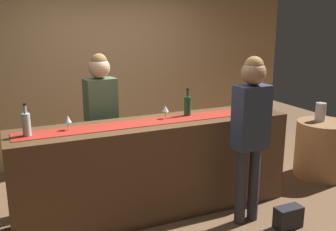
{
  "coord_description": "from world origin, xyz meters",
  "views": [
    {
      "loc": [
        -1.43,
        -3.5,
        2.02
      ],
      "look_at": [
        0.14,
        0.0,
        1.06
      ],
      "focal_mm": 40.84,
      "sensor_mm": 36.0,
      "label": 1
    }
  ],
  "objects_px": {
    "customer_sipping": "(251,123)",
    "wine_bottle_clear": "(26,124)",
    "wine_bottle_amber": "(251,102)",
    "bartender": "(101,111)",
    "handbag": "(288,217)",
    "wine_glass_near_customer": "(68,120)",
    "wine_glass_mid_counter": "(165,109)",
    "round_side_table": "(322,149)",
    "wine_bottle_green": "(187,106)",
    "vase_on_side_table": "(320,112)"
  },
  "relations": [
    {
      "from": "wine_glass_mid_counter",
      "to": "customer_sipping",
      "type": "xyz_separation_m",
      "value": [
        0.63,
        -0.62,
        -0.07
      ]
    },
    {
      "from": "vase_on_side_table",
      "to": "wine_glass_near_customer",
      "type": "bearing_deg",
      "value": -179.34
    },
    {
      "from": "bartender",
      "to": "round_side_table",
      "type": "height_order",
      "value": "bartender"
    },
    {
      "from": "customer_sipping",
      "to": "round_side_table",
      "type": "relative_size",
      "value": 2.29
    },
    {
      "from": "customer_sipping",
      "to": "wine_bottle_green",
      "type": "bearing_deg",
      "value": 117.83
    },
    {
      "from": "customer_sipping",
      "to": "wine_bottle_clear",
      "type": "bearing_deg",
      "value": 163.09
    },
    {
      "from": "wine_bottle_green",
      "to": "wine_bottle_amber",
      "type": "bearing_deg",
      "value": -10.65
    },
    {
      "from": "vase_on_side_table",
      "to": "customer_sipping",
      "type": "bearing_deg",
      "value": -157.76
    },
    {
      "from": "wine_glass_near_customer",
      "to": "bartender",
      "type": "bearing_deg",
      "value": 49.9
    },
    {
      "from": "wine_bottle_amber",
      "to": "round_side_table",
      "type": "bearing_deg",
      "value": 2.93
    },
    {
      "from": "customer_sipping",
      "to": "wine_glass_mid_counter",
      "type": "bearing_deg",
      "value": 134.42
    },
    {
      "from": "wine_glass_mid_counter",
      "to": "bartender",
      "type": "relative_size",
      "value": 0.09
    },
    {
      "from": "customer_sipping",
      "to": "handbag",
      "type": "xyz_separation_m",
      "value": [
        0.31,
        -0.28,
        -0.94
      ]
    },
    {
      "from": "customer_sipping",
      "to": "round_side_table",
      "type": "distance_m",
      "value": 1.82
    },
    {
      "from": "wine_bottle_green",
      "to": "wine_bottle_clear",
      "type": "xyz_separation_m",
      "value": [
        -1.65,
        -0.09,
        0.0
      ]
    },
    {
      "from": "wine_glass_near_customer",
      "to": "round_side_table",
      "type": "bearing_deg",
      "value": -0.55
    },
    {
      "from": "wine_bottle_clear",
      "to": "bartender",
      "type": "distance_m",
      "value": 1.01
    },
    {
      "from": "wine_bottle_green",
      "to": "round_side_table",
      "type": "bearing_deg",
      "value": -2.17
    },
    {
      "from": "wine_bottle_amber",
      "to": "vase_on_side_table",
      "type": "distance_m",
      "value": 1.24
    },
    {
      "from": "wine_bottle_clear",
      "to": "wine_glass_near_customer",
      "type": "bearing_deg",
      "value": 6.51
    },
    {
      "from": "customer_sipping",
      "to": "bartender",
      "type": "bearing_deg",
      "value": 134.78
    },
    {
      "from": "round_side_table",
      "to": "vase_on_side_table",
      "type": "xyz_separation_m",
      "value": [
        -0.02,
        0.07,
        0.49
      ]
    },
    {
      "from": "wine_glass_mid_counter",
      "to": "bartender",
      "type": "distance_m",
      "value": 0.77
    },
    {
      "from": "wine_glass_near_customer",
      "to": "bartender",
      "type": "relative_size",
      "value": 0.09
    },
    {
      "from": "wine_bottle_amber",
      "to": "handbag",
      "type": "distance_m",
      "value": 1.29
    },
    {
      "from": "wine_glass_mid_counter",
      "to": "handbag",
      "type": "distance_m",
      "value": 1.65
    },
    {
      "from": "wine_glass_near_customer",
      "to": "round_side_table",
      "type": "height_order",
      "value": "wine_glass_near_customer"
    },
    {
      "from": "wine_bottle_green",
      "to": "wine_bottle_clear",
      "type": "distance_m",
      "value": 1.65
    },
    {
      "from": "customer_sipping",
      "to": "round_side_table",
      "type": "bearing_deg",
      "value": 18.7
    },
    {
      "from": "vase_on_side_table",
      "to": "round_side_table",
      "type": "bearing_deg",
      "value": -76.07
    },
    {
      "from": "wine_bottle_green",
      "to": "wine_glass_mid_counter",
      "type": "xyz_separation_m",
      "value": [
        -0.27,
        -0.03,
        -0.01
      ]
    },
    {
      "from": "wine_bottle_amber",
      "to": "round_side_table",
      "type": "height_order",
      "value": "wine_bottle_amber"
    },
    {
      "from": "wine_bottle_amber",
      "to": "bartender",
      "type": "xyz_separation_m",
      "value": [
        -1.55,
        0.63,
        -0.09
      ]
    },
    {
      "from": "wine_glass_near_customer",
      "to": "handbag",
      "type": "height_order",
      "value": "wine_glass_near_customer"
    },
    {
      "from": "bartender",
      "to": "customer_sipping",
      "type": "height_order",
      "value": "customer_sipping"
    },
    {
      "from": "wine_bottle_clear",
      "to": "wine_glass_near_customer",
      "type": "xyz_separation_m",
      "value": [
        0.37,
        0.04,
        -0.01
      ]
    },
    {
      "from": "customer_sipping",
      "to": "wine_glass_near_customer",
      "type": "bearing_deg",
      "value": 158.48
    },
    {
      "from": "bartender",
      "to": "round_side_table",
      "type": "bearing_deg",
      "value": 161.66
    },
    {
      "from": "bartender",
      "to": "round_side_table",
      "type": "distance_m",
      "value": 2.91
    },
    {
      "from": "wine_bottle_green",
      "to": "bartender",
      "type": "xyz_separation_m",
      "value": [
        -0.83,
        0.5,
        -0.09
      ]
    },
    {
      "from": "bartender",
      "to": "handbag",
      "type": "relative_size",
      "value": 5.97
    },
    {
      "from": "wine_glass_mid_counter",
      "to": "bartender",
      "type": "xyz_separation_m",
      "value": [
        -0.55,
        0.53,
        -0.08
      ]
    },
    {
      "from": "customer_sipping",
      "to": "handbag",
      "type": "bearing_deg",
      "value": -44.04
    },
    {
      "from": "wine_bottle_amber",
      "to": "bartender",
      "type": "bearing_deg",
      "value": 157.83
    },
    {
      "from": "wine_glass_mid_counter",
      "to": "vase_on_side_table",
      "type": "relative_size",
      "value": 0.6
    },
    {
      "from": "wine_bottle_amber",
      "to": "bartender",
      "type": "relative_size",
      "value": 0.18
    },
    {
      "from": "wine_bottle_green",
      "to": "bartender",
      "type": "bearing_deg",
      "value": 148.99
    },
    {
      "from": "wine_bottle_green",
      "to": "handbag",
      "type": "height_order",
      "value": "wine_bottle_green"
    },
    {
      "from": "wine_bottle_clear",
      "to": "customer_sipping",
      "type": "distance_m",
      "value": 2.09
    },
    {
      "from": "wine_bottle_amber",
      "to": "customer_sipping",
      "type": "xyz_separation_m",
      "value": [
        -0.37,
        -0.51,
        -0.07
      ]
    }
  ]
}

